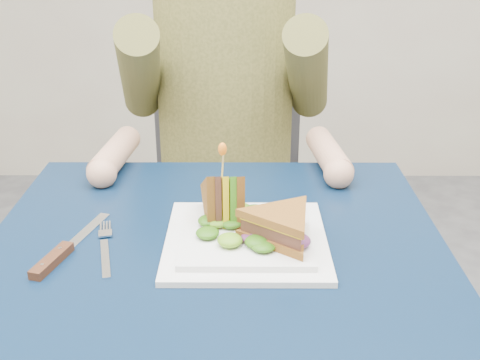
{
  "coord_description": "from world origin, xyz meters",
  "views": [
    {
      "loc": [
        0.04,
        -0.83,
        1.22
      ],
      "look_at": [
        0.04,
        0.08,
        0.82
      ],
      "focal_mm": 45.0,
      "sensor_mm": 36.0,
      "label": 1
    }
  ],
  "objects_px": {
    "chair": "(227,176)",
    "diner": "(225,53)",
    "plate": "(246,238)",
    "fork": "(105,249)",
    "sandwich_upright": "(223,201)",
    "table": "(216,293)",
    "knife": "(59,255)",
    "sandwich_flat": "(282,226)"
  },
  "relations": [
    {
      "from": "knife",
      "to": "diner",
      "type": "bearing_deg",
      "value": 69.66
    },
    {
      "from": "diner",
      "to": "sandwich_flat",
      "type": "xyz_separation_m",
      "value": [
        0.1,
        -0.63,
        -0.14
      ]
    },
    {
      "from": "sandwich_upright",
      "to": "fork",
      "type": "height_order",
      "value": "sandwich_upright"
    },
    {
      "from": "plate",
      "to": "sandwich_flat",
      "type": "height_order",
      "value": "sandwich_flat"
    },
    {
      "from": "table",
      "to": "plate",
      "type": "bearing_deg",
      "value": 27.05
    },
    {
      "from": "fork",
      "to": "knife",
      "type": "bearing_deg",
      "value": -161.54
    },
    {
      "from": "chair",
      "to": "sandwich_upright",
      "type": "bearing_deg",
      "value": -89.01
    },
    {
      "from": "table",
      "to": "diner",
      "type": "bearing_deg",
      "value": 90.0
    },
    {
      "from": "sandwich_flat",
      "to": "table",
      "type": "bearing_deg",
      "value": -179.82
    },
    {
      "from": "table",
      "to": "knife",
      "type": "distance_m",
      "value": 0.26
    },
    {
      "from": "diner",
      "to": "plate",
      "type": "distance_m",
      "value": 0.63
    },
    {
      "from": "table",
      "to": "knife",
      "type": "relative_size",
      "value": 3.44
    },
    {
      "from": "chair",
      "to": "sandwich_upright",
      "type": "xyz_separation_m",
      "value": [
        0.01,
        -0.67,
        0.24
      ]
    },
    {
      "from": "sandwich_flat",
      "to": "knife",
      "type": "relative_size",
      "value": 0.93
    },
    {
      "from": "table",
      "to": "plate",
      "type": "distance_m",
      "value": 0.1
    },
    {
      "from": "fork",
      "to": "sandwich_flat",
      "type": "bearing_deg",
      "value": -0.0
    },
    {
      "from": "chair",
      "to": "diner",
      "type": "xyz_separation_m",
      "value": [
        -0.0,
        -0.11,
        0.37
      ]
    },
    {
      "from": "sandwich_flat",
      "to": "chair",
      "type": "bearing_deg",
      "value": 98.04
    },
    {
      "from": "table",
      "to": "plate",
      "type": "relative_size",
      "value": 2.88
    },
    {
      "from": "fork",
      "to": "chair",
      "type": "bearing_deg",
      "value": 76.76
    },
    {
      "from": "chair",
      "to": "plate",
      "type": "bearing_deg",
      "value": -86.03
    },
    {
      "from": "plate",
      "to": "chair",
      "type": "bearing_deg",
      "value": 93.97
    },
    {
      "from": "plate",
      "to": "sandwich_upright",
      "type": "relative_size",
      "value": 1.91
    },
    {
      "from": "table",
      "to": "chair",
      "type": "bearing_deg",
      "value": 90.0
    },
    {
      "from": "plate",
      "to": "sandwich_upright",
      "type": "distance_m",
      "value": 0.07
    },
    {
      "from": "table",
      "to": "sandwich_upright",
      "type": "relative_size",
      "value": 5.52
    },
    {
      "from": "chair",
      "to": "knife",
      "type": "bearing_deg",
      "value": -107.55
    },
    {
      "from": "sandwich_flat",
      "to": "sandwich_upright",
      "type": "xyz_separation_m",
      "value": [
        -0.09,
        0.07,
        0.01
      ]
    },
    {
      "from": "chair",
      "to": "sandwich_upright",
      "type": "relative_size",
      "value": 6.85
    },
    {
      "from": "plate",
      "to": "sandwich_flat",
      "type": "xyz_separation_m",
      "value": [
        0.05,
        -0.02,
        0.04
      ]
    },
    {
      "from": "sandwich_flat",
      "to": "sandwich_upright",
      "type": "relative_size",
      "value": 1.5
    },
    {
      "from": "plate",
      "to": "sandwich_flat",
      "type": "distance_m",
      "value": 0.07
    },
    {
      "from": "diner",
      "to": "sandwich_upright",
      "type": "relative_size",
      "value": 5.49
    },
    {
      "from": "chair",
      "to": "sandwich_flat",
      "type": "distance_m",
      "value": 0.78
    },
    {
      "from": "diner",
      "to": "plate",
      "type": "relative_size",
      "value": 2.87
    },
    {
      "from": "sandwich_upright",
      "to": "chair",
      "type": "bearing_deg",
      "value": 90.99
    },
    {
      "from": "sandwich_flat",
      "to": "sandwich_upright",
      "type": "height_order",
      "value": "sandwich_upright"
    },
    {
      "from": "chair",
      "to": "fork",
      "type": "relative_size",
      "value": 5.22
    },
    {
      "from": "diner",
      "to": "fork",
      "type": "bearing_deg",
      "value": -105.5
    },
    {
      "from": "diner",
      "to": "sandwich_upright",
      "type": "height_order",
      "value": "diner"
    },
    {
      "from": "chair",
      "to": "plate",
      "type": "distance_m",
      "value": 0.74
    },
    {
      "from": "sandwich_flat",
      "to": "knife",
      "type": "bearing_deg",
      "value": -176.3
    }
  ]
}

